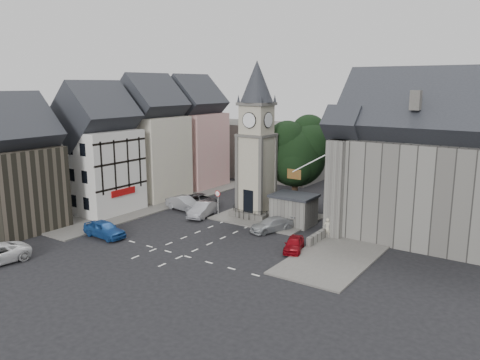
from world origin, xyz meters
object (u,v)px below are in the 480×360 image
Objects in this scene: clock_tower at (256,140)px; car_east_red at (294,244)px; stone_shelter at (294,209)px; pedestrian at (327,228)px; car_west_blue at (104,229)px.

car_east_red is at bearing -40.75° from clock_tower.
stone_shelter reaches higher than pedestrian.
pedestrian is at bearing 59.75° from car_east_red.
pedestrian is (4.65, -2.16, -0.59)m from stone_shelter.
clock_tower is at bearing -24.43° from pedestrian.
clock_tower is at bearing 174.16° from stone_shelter.
pedestrian is at bearing -54.37° from car_west_blue.
stone_shelter is at bearing -33.66° from pedestrian.
clock_tower is 8.46× the size of pedestrian.
car_west_blue is 1.26× the size of car_east_red.
car_west_blue is at bearing 24.78° from pedestrian.
clock_tower reaches higher than pedestrian.
car_west_blue is at bearing -176.28° from car_east_red.
car_west_blue reaches higher than car_east_red.
car_west_blue is at bearing -132.69° from stone_shelter.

